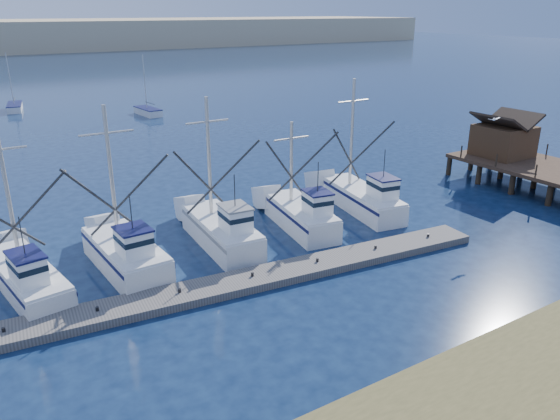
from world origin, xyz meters
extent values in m
plane|color=#0B1833|center=(0.00, 0.00, 0.00)|extent=(500.00, 500.00, 0.00)
cube|color=#645E59|center=(-8.19, 6.61, 0.22)|extent=(32.87, 5.42, 0.44)
cube|color=#4C331E|center=(21.50, 12.00, 3.30)|extent=(4.00, 4.00, 2.60)
cube|color=white|center=(-16.55, 12.18, 0.64)|extent=(3.50, 8.61, 1.27)
cube|color=white|center=(-16.55, 10.04, 2.02)|extent=(1.62, 2.21, 1.50)
cylinder|color=#B7B2A8|center=(-16.55, 13.61, 4.99)|extent=(0.22, 0.22, 7.43)
cube|color=white|center=(-11.38, 11.64, 0.78)|extent=(3.04, 7.42, 1.56)
cube|color=white|center=(-11.38, 9.78, 2.31)|extent=(1.64, 1.85, 1.50)
cylinder|color=#B7B2A8|center=(-11.38, 12.89, 5.33)|extent=(0.22, 0.22, 7.54)
cube|color=white|center=(-5.33, 11.86, 0.79)|extent=(3.07, 7.89, 1.58)
cube|color=white|center=(-5.33, 9.88, 2.33)|extent=(1.58, 1.99, 1.50)
cylinder|color=#B7B2A8|center=(-5.33, 13.18, 5.29)|extent=(0.22, 0.22, 7.42)
cube|color=white|center=(0.41, 11.54, 0.76)|extent=(3.50, 7.37, 1.51)
cube|color=white|center=(0.41, 9.73, 2.26)|extent=(1.66, 1.93, 1.50)
cylinder|color=#B7B2A8|center=(0.41, 12.75, 4.25)|extent=(0.22, 0.22, 5.48)
cube|color=white|center=(6.17, 12.16, 0.74)|extent=(3.79, 8.62, 1.48)
cube|color=white|center=(6.17, 10.03, 2.23)|extent=(1.73, 2.24, 1.50)
cylinder|color=#B7B2A8|center=(6.17, 13.59, 5.38)|extent=(0.22, 0.22, 7.81)
cube|color=white|center=(5.81, 57.20, 0.45)|extent=(2.37, 5.53, 0.90)
cylinder|color=#B7B2A8|center=(5.81, 57.50, 4.50)|extent=(0.12, 0.12, 7.20)
cube|color=white|center=(-9.28, 70.89, 0.45)|extent=(2.89, 6.41, 0.90)
cylinder|color=#B7B2A8|center=(-9.28, 71.19, 4.50)|extent=(0.12, 0.12, 7.20)
sphere|color=white|center=(12.67, 6.69, 6.89)|extent=(0.20, 0.20, 0.20)
cube|color=white|center=(12.36, 6.69, 6.91)|extent=(0.50, 0.12, 0.14)
cube|color=white|center=(12.97, 6.69, 6.91)|extent=(0.50, 0.12, 0.14)
camera|label=1|loc=(-18.81, -16.46, 13.83)|focal=35.00mm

